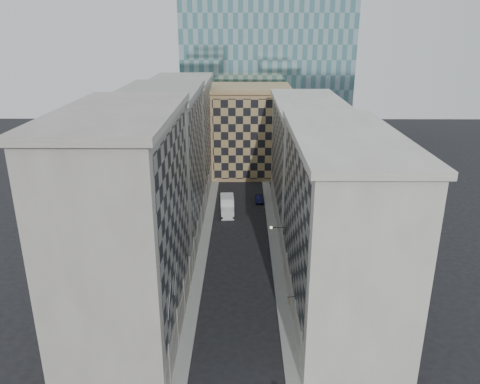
{
  "coord_description": "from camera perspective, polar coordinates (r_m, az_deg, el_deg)",
  "views": [
    {
      "loc": [
        0.58,
        -31.31,
        30.95
      ],
      "look_at": [
        0.23,
        15.38,
        14.17
      ],
      "focal_mm": 35.0,
      "sensor_mm": 36.0,
      "label": 1
    }
  ],
  "objects": [
    {
      "name": "flagpoles_left",
      "position": [
        44.28,
        -8.22,
        -11.67
      ],
      "size": [
        0.1,
        6.33,
        2.33
      ],
      "color": "gray",
      "rests_on": "ground"
    },
    {
      "name": "bracket_lamp",
      "position": [
        60.72,
        3.99,
        -4.34
      ],
      "size": [
        1.98,
        0.36,
        0.36
      ],
      "color": "black",
      "rests_on": "ground"
    },
    {
      "name": "church_tower",
      "position": [
        113.38,
        0.14,
        17.75
      ],
      "size": [
        7.2,
        7.2,
        51.5
      ],
      "color": "#292520",
      "rests_on": "ground"
    },
    {
      "name": "tan_block",
      "position": [
        101.52,
        1.23,
        7.53
      ],
      "size": [
        16.8,
        14.8,
        18.8
      ],
      "color": "tan",
      "rests_on": "ground"
    },
    {
      "name": "dark_car",
      "position": [
        86.42,
        2.34,
        -0.8
      ],
      "size": [
        1.34,
        3.72,
        1.22
      ],
      "primitive_type": "imported",
      "rotation": [
        0.0,
        0.0,
        0.01
      ],
      "color": "#0F0F37",
      "rests_on": "ground"
    },
    {
      "name": "bldg_left_b",
      "position": [
        68.21,
        -9.28,
        2.78
      ],
      "size": [
        10.8,
        22.8,
        22.7
      ],
      "color": "#99988E",
      "rests_on": "ground"
    },
    {
      "name": "bldg_left_c",
      "position": [
        89.37,
        -7.0,
        6.61
      ],
      "size": [
        10.8,
        22.8,
        21.7
      ],
      "color": "gray",
      "rests_on": "ground"
    },
    {
      "name": "bldg_right_b",
      "position": [
        76.98,
        8.13,
        3.66
      ],
      "size": [
        10.8,
        28.8,
        19.7
      ],
      "color": "#AEAA9F",
      "rests_on": "ground"
    },
    {
      "name": "bldg_left_a",
      "position": [
        47.83,
        -13.52,
        -4.39
      ],
      "size": [
        10.8,
        22.8,
        23.7
      ],
      "color": "gray",
      "rests_on": "ground"
    },
    {
      "name": "sidewalk_west",
      "position": [
        68.89,
        -4.51,
        -6.92
      ],
      "size": [
        1.5,
        100.0,
        0.15
      ],
      "primitive_type": "cube",
      "color": "gray",
      "rests_on": "ground"
    },
    {
      "name": "shop_sign",
      "position": [
        50.31,
        6.03,
        -12.97
      ],
      "size": [
        0.84,
        0.74,
        0.83
      ],
      "rotation": [
        0.0,
        0.0,
        0.21
      ],
      "color": "black",
      "rests_on": "ground"
    },
    {
      "name": "box_truck",
      "position": [
        80.67,
        -1.56,
        -1.79
      ],
      "size": [
        2.58,
        5.64,
        3.03
      ],
      "rotation": [
        0.0,
        0.0,
        0.06
      ],
      "color": "silver",
      "rests_on": "ground"
    },
    {
      "name": "bldg_right_a",
      "position": [
        51.73,
        11.9,
        -4.18
      ],
      "size": [
        10.8,
        26.8,
        20.7
      ],
      "color": "#AEAA9F",
      "rests_on": "ground"
    },
    {
      "name": "sidewalk_east",
      "position": [
        68.81,
        4.3,
        -6.95
      ],
      "size": [
        1.5,
        100.0,
        0.15
      ],
      "primitive_type": "cube",
      "color": "gray",
      "rests_on": "ground"
    }
  ]
}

